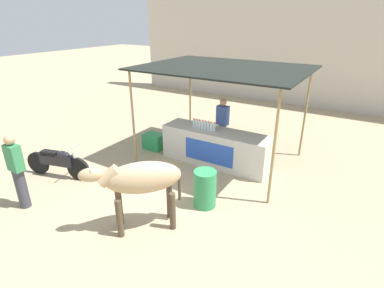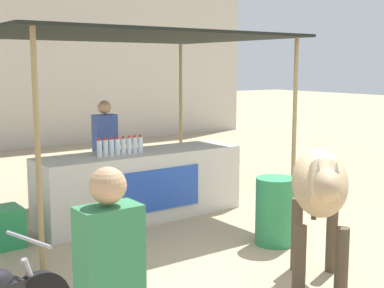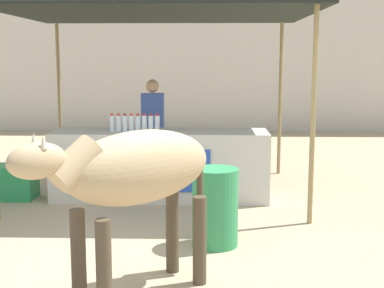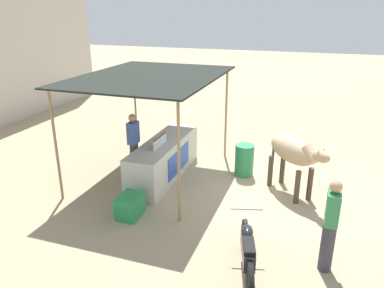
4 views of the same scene
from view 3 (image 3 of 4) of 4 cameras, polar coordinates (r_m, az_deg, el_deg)
ground_plane at (r=5.56m, az=-5.37°, el=-11.49°), size 60.00×60.00×0.00m
building_wall_far at (r=14.93m, az=-0.86°, el=12.33°), size 16.00×0.50×5.66m
stall_counter at (r=7.54m, az=-3.38°, el=-2.23°), size 3.00×0.82×0.96m
stall_awning at (r=7.72m, az=-3.31°, el=13.08°), size 4.20×3.20×2.60m
water_bottle_row at (r=7.44m, az=-6.14°, el=2.22°), size 0.70×0.07×0.25m
vendor_behind_counter at (r=8.24m, az=-4.19°, el=1.31°), size 0.34×0.22×1.65m
cooler_box at (r=7.95m, az=-18.49°, el=-3.87°), size 0.60×0.44×0.48m
water_barrel at (r=5.64m, az=2.48°, el=-6.75°), size 0.48×0.48×0.82m
cow at (r=4.32m, az=-6.20°, el=-3.18°), size 1.56×1.53×1.44m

